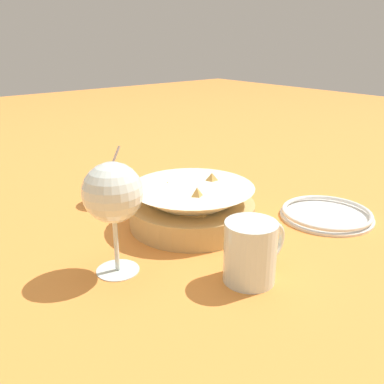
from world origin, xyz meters
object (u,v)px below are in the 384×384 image
object	(u,v)px
sauce_cup	(106,192)
beer_mug	(251,254)
wine_glass	(113,196)
side_plate	(326,214)
food_basket	(192,207)

from	to	relation	value
sauce_cup	beer_mug	size ratio (longest dim) A/B	1.06
wine_glass	beer_mug	world-z (taller)	wine_glass
wine_glass	side_plate	distance (m)	0.44
sauce_cup	beer_mug	distance (m)	0.40
food_basket	sauce_cup	distance (m)	0.21
food_basket	side_plate	world-z (taller)	food_basket
beer_mug	side_plate	distance (m)	0.29
sauce_cup	beer_mug	xyz separation A→B (m)	(0.01, -0.40, 0.02)
wine_glass	food_basket	bearing A→B (deg)	16.81
sauce_cup	wine_glass	distance (m)	0.30
sauce_cup	side_plate	xyz separation A→B (m)	(0.29, -0.34, -0.02)
wine_glass	beer_mug	xyz separation A→B (m)	(0.13, -0.14, -0.08)
wine_glass	side_plate	xyz separation A→B (m)	(0.41, -0.08, -0.11)
beer_mug	sauce_cup	bearing A→B (deg)	91.77
sauce_cup	beer_mug	bearing A→B (deg)	-88.23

